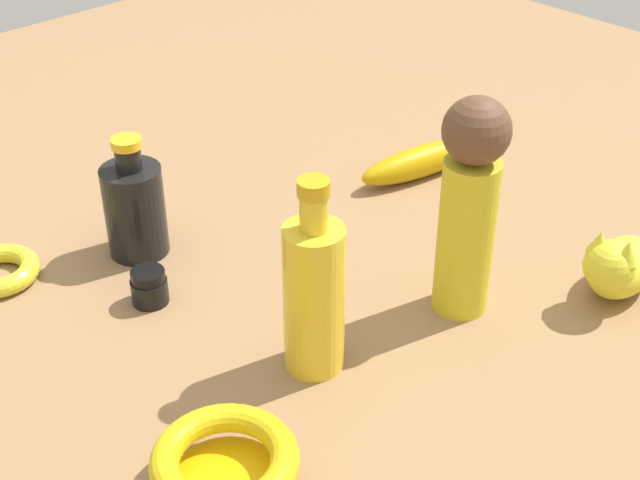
# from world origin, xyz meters

# --- Properties ---
(ground) EXTENTS (2.00, 2.00, 0.00)m
(ground) POSITION_xyz_m (0.00, 0.00, 0.00)
(ground) COLOR #936D47
(bottle_short) EXTENTS (0.07, 0.07, 0.15)m
(bottle_short) POSITION_xyz_m (-0.11, 0.20, 0.06)
(bottle_short) COLOR black
(bottle_short) RESTS_ON ground
(person_figure_adult) EXTENTS (0.08, 0.08, 0.25)m
(person_figure_adult) POSITION_xyz_m (0.08, -0.14, 0.13)
(person_figure_adult) COLOR gold
(person_figure_adult) RESTS_ON ground
(bottle_tall) EXTENTS (0.06, 0.06, 0.21)m
(bottle_tall) POSITION_xyz_m (-0.10, -0.10, 0.09)
(bottle_tall) COLOR yellow
(bottle_tall) RESTS_ON ground
(cat_figurine) EXTENTS (0.15, 0.08, 0.09)m
(cat_figurine) POSITION_xyz_m (0.23, -0.24, 0.04)
(cat_figurine) COLOR yellow
(cat_figurine) RESTS_ON ground
(bowl) EXTENTS (0.13, 0.13, 0.05)m
(bowl) POSITION_xyz_m (-0.27, -0.16, 0.03)
(bowl) COLOR #D8A408
(bowl) RESTS_ON ground
(banana) EXTENTS (0.20, 0.08, 0.04)m
(banana) POSITION_xyz_m (0.28, 0.09, 0.02)
(banana) COLOR #B99308
(banana) RESTS_ON ground
(nail_polish_jar) EXTENTS (0.04, 0.04, 0.04)m
(nail_polish_jar) POSITION_xyz_m (-0.16, 0.11, 0.02)
(nail_polish_jar) COLOR black
(nail_polish_jar) RESTS_ON ground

